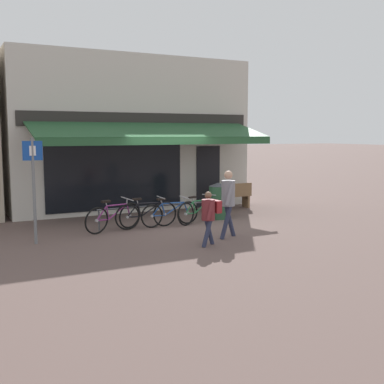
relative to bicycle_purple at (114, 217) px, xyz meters
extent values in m
plane|color=brown|center=(1.93, 0.19, -0.38)|extent=(160.00, 160.00, 0.00)
cube|color=beige|center=(1.83, 4.10, 2.14)|extent=(8.03, 3.00, 5.04)
cube|color=black|center=(0.95, 2.58, 0.87)|extent=(4.42, 0.04, 2.20)
cube|color=black|center=(4.24, 2.58, 0.67)|extent=(0.90, 0.04, 2.10)
cube|color=#282623|center=(1.83, 2.58, 2.58)|extent=(7.63, 0.06, 0.44)
cube|color=#23512D|center=(1.83, 1.65, 2.26)|extent=(7.23, 1.90, 0.50)
cube|color=#23512D|center=(1.83, 0.71, 1.93)|extent=(7.23, 0.03, 0.20)
cylinder|color=#47494F|center=(1.25, 0.27, 0.17)|extent=(3.22, 0.04, 0.04)
cylinder|color=#47494F|center=(-0.31, 0.27, -0.10)|extent=(0.04, 0.04, 0.55)
cylinder|color=#47494F|center=(2.80, 0.27, -0.10)|extent=(0.04, 0.04, 0.55)
torus|color=black|center=(0.51, 0.18, -0.03)|extent=(0.71, 0.34, 0.71)
cylinder|color=#9E9EA3|center=(0.51, 0.18, -0.03)|extent=(0.09, 0.09, 0.08)
torus|color=black|center=(-0.50, -0.17, -0.03)|extent=(0.71, 0.34, 0.71)
cylinder|color=#9E9EA3|center=(-0.50, -0.17, -0.03)|extent=(0.09, 0.09, 0.08)
cylinder|color=#892D7A|center=(0.13, 0.03, 0.13)|extent=(0.58, 0.19, 0.38)
cylinder|color=#892D7A|center=(0.10, 0.00, 0.31)|extent=(0.63, 0.25, 0.05)
cylinder|color=#892D7A|center=(-0.18, -0.08, 0.14)|extent=(0.11, 0.11, 0.37)
cylinder|color=#892D7A|center=(-0.32, -0.11, -0.04)|extent=(0.36, 0.15, 0.05)
cylinder|color=#892D7A|center=(-0.35, -0.14, 0.15)|extent=(0.32, 0.10, 0.37)
cylinder|color=#892D7A|center=(0.46, 0.14, 0.14)|extent=(0.14, 0.12, 0.34)
cylinder|color=#9E9EA3|center=(-0.22, -0.12, 0.37)|extent=(0.06, 0.05, 0.11)
cube|color=black|center=(-0.23, -0.13, 0.44)|extent=(0.26, 0.18, 0.06)
cylinder|color=#9E9EA3|center=(0.41, 0.10, 0.37)|extent=(0.04, 0.05, 0.14)
cylinder|color=#9E9EA3|center=(0.41, 0.09, 0.44)|extent=(0.19, 0.50, 0.08)
torus|color=black|center=(1.46, 0.01, -0.03)|extent=(0.69, 0.06, 0.69)
cylinder|color=#9E9EA3|center=(1.46, 0.01, -0.03)|extent=(0.07, 0.06, 0.07)
torus|color=black|center=(0.38, 0.01, -0.03)|extent=(0.69, 0.06, 0.69)
cylinder|color=#9E9EA3|center=(0.38, 0.01, -0.03)|extent=(0.07, 0.06, 0.07)
cylinder|color=black|center=(1.05, 0.01, 0.12)|extent=(0.60, 0.04, 0.37)
cylinder|color=black|center=(1.01, 0.00, 0.30)|extent=(0.66, 0.03, 0.05)
cylinder|color=black|center=(0.72, 0.01, 0.13)|extent=(0.12, 0.05, 0.37)
cylinder|color=black|center=(0.57, 0.01, -0.04)|extent=(0.38, 0.03, 0.05)
cylinder|color=black|center=(0.53, 0.01, 0.14)|extent=(0.32, 0.04, 0.36)
cylinder|color=black|center=(1.40, 0.00, 0.13)|extent=(0.15, 0.04, 0.34)
cylinder|color=#9E9EA3|center=(0.66, 0.00, 0.36)|extent=(0.06, 0.03, 0.11)
cube|color=black|center=(0.65, 0.00, 0.43)|extent=(0.24, 0.10, 0.05)
cylinder|color=#9E9EA3|center=(1.34, 0.00, 0.36)|extent=(0.03, 0.03, 0.14)
cylinder|color=#9E9EA3|center=(1.34, 0.00, 0.43)|extent=(0.02, 0.52, 0.04)
torus|color=black|center=(2.18, 0.04, -0.05)|extent=(0.65, 0.10, 0.65)
cylinder|color=#9E9EA3|center=(2.18, 0.04, -0.05)|extent=(0.07, 0.07, 0.07)
torus|color=black|center=(1.06, -0.03, -0.05)|extent=(0.65, 0.10, 0.65)
cylinder|color=#9E9EA3|center=(1.06, -0.03, -0.05)|extent=(0.07, 0.07, 0.07)
cylinder|color=#1E4793|center=(1.75, 0.01, 0.09)|extent=(0.62, 0.07, 0.35)
cylinder|color=#1E4793|center=(1.71, 0.00, 0.26)|extent=(0.69, 0.08, 0.05)
cylinder|color=#1E4793|center=(1.41, -0.01, 0.10)|extent=(0.12, 0.05, 0.34)
cylinder|color=#1E4793|center=(1.26, -0.02, -0.06)|extent=(0.39, 0.06, 0.05)
cylinder|color=#1E4793|center=(1.21, -0.02, 0.11)|extent=(0.33, 0.05, 0.34)
cylinder|color=#1E4793|center=(2.12, 0.04, 0.10)|extent=(0.16, 0.05, 0.32)
cylinder|color=#9E9EA3|center=(1.35, -0.02, 0.31)|extent=(0.06, 0.03, 0.11)
cube|color=black|center=(1.34, -0.02, 0.38)|extent=(0.25, 0.12, 0.05)
cylinder|color=#9E9EA3|center=(2.06, 0.02, 0.32)|extent=(0.03, 0.03, 0.14)
cylinder|color=#9E9EA3|center=(2.06, 0.02, 0.39)|extent=(0.06, 0.52, 0.04)
torus|color=black|center=(3.06, 0.22, -0.05)|extent=(0.64, 0.28, 0.65)
cylinder|color=#9E9EA3|center=(3.06, 0.22, -0.05)|extent=(0.09, 0.08, 0.07)
torus|color=black|center=(2.02, -0.15, -0.05)|extent=(0.64, 0.28, 0.65)
cylinder|color=#9E9EA3|center=(2.02, -0.15, -0.05)|extent=(0.09, 0.08, 0.07)
cylinder|color=#23703D|center=(2.66, 0.09, 0.09)|extent=(0.58, 0.25, 0.35)
cylinder|color=#23703D|center=(2.62, 0.08, 0.26)|extent=(0.65, 0.26, 0.05)
cylinder|color=#23703D|center=(2.34, -0.03, 0.10)|extent=(0.12, 0.06, 0.34)
cylinder|color=#23703D|center=(2.20, -0.08, -0.06)|extent=(0.38, 0.16, 0.05)
cylinder|color=#23703D|center=(2.16, -0.09, 0.10)|extent=(0.32, 0.15, 0.34)
cylinder|color=#23703D|center=(3.00, 0.21, 0.10)|extent=(0.16, 0.07, 0.32)
cylinder|color=#9E9EA3|center=(2.29, -0.04, 0.31)|extent=(0.06, 0.03, 0.11)
cube|color=black|center=(2.27, -0.04, 0.38)|extent=(0.26, 0.18, 0.05)
cylinder|color=#9E9EA3|center=(2.94, 0.20, 0.32)|extent=(0.04, 0.04, 0.14)
cylinder|color=#9E9EA3|center=(2.94, 0.20, 0.39)|extent=(0.20, 0.50, 0.04)
cylinder|color=#282D47|center=(2.14, -2.08, 0.01)|extent=(0.33, 0.11, 0.81)
cylinder|color=#282D47|center=(2.37, -1.90, 0.01)|extent=(0.33, 0.11, 0.81)
cylinder|color=gray|center=(2.26, -1.99, 0.71)|extent=(0.34, 0.34, 0.62)
sphere|color=tan|center=(2.26, -1.99, 1.16)|extent=(0.21, 0.21, 0.21)
cylinder|color=gray|center=(2.34, -1.80, 0.71)|extent=(0.28, 0.16, 0.55)
cylinder|color=gray|center=(2.17, -2.18, 0.71)|extent=(0.28, 0.16, 0.55)
cylinder|color=#282D47|center=(1.33, -2.61, -0.08)|extent=(0.27, 0.12, 0.62)
cylinder|color=#282D47|center=(1.49, -2.43, -0.08)|extent=(0.27, 0.12, 0.62)
cylinder|color=maroon|center=(1.41, -2.52, 0.45)|extent=(0.32, 0.32, 0.47)
sphere|color=brown|center=(1.41, -2.52, 0.78)|extent=(0.16, 0.16, 0.16)
cylinder|color=maroon|center=(1.47, -2.34, 0.44)|extent=(0.23, 0.16, 0.42)
cylinder|color=maroon|center=(1.35, -2.70, 0.44)|extent=(0.23, 0.16, 0.42)
cube|color=maroon|center=(1.63, -2.50, 0.50)|extent=(0.16, 0.27, 0.28)
cylinder|color=#23472D|center=(3.36, 0.39, 0.11)|extent=(0.54, 0.54, 0.98)
cone|color=#33353A|center=(3.36, 0.39, 0.65)|extent=(0.55, 0.55, 0.11)
cylinder|color=slate|center=(-2.04, -0.54, 0.83)|extent=(0.07, 0.07, 2.43)
cube|color=#14429E|center=(-2.04, -0.55, 1.77)|extent=(0.44, 0.02, 0.44)
cube|color=white|center=(-2.04, -0.56, 1.77)|extent=(0.14, 0.01, 0.22)
cube|color=brown|center=(4.61, 1.82, 0.07)|extent=(1.62, 0.51, 0.06)
cube|color=brown|center=(4.61, 1.63, 0.29)|extent=(1.60, 0.12, 0.40)
cube|color=brown|center=(3.89, 1.79, -0.15)|extent=(0.10, 0.36, 0.45)
cube|color=brown|center=(5.33, 1.85, -0.15)|extent=(0.10, 0.36, 0.45)
camera|label=1|loc=(-3.80, -11.87, 2.16)|focal=45.00mm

